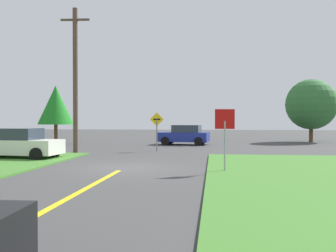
% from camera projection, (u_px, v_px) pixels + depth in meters
% --- Properties ---
extents(ground_plane, '(120.00, 120.00, 0.00)m').
position_uv_depth(ground_plane, '(125.00, 168.00, 16.63)').
color(ground_plane, '#404040').
extents(lane_stripe_center, '(0.20, 14.00, 0.01)m').
position_uv_depth(lane_stripe_center, '(43.00, 212.00, 8.69)').
color(lane_stripe_center, yellow).
rests_on(lane_stripe_center, ground).
extents(stop_sign, '(0.78, 0.16, 2.50)m').
position_uv_depth(stop_sign, '(225.00, 128.00, 15.13)').
color(stop_sign, '#9EA0A8').
rests_on(stop_sign, ground).
extents(car_approaching_junction, '(4.23, 2.58, 1.62)m').
position_uv_depth(car_approaching_junction, '(185.00, 135.00, 31.63)').
color(car_approaching_junction, navy).
rests_on(car_approaching_junction, ground).
extents(parked_car_near_building, '(4.30, 2.31, 1.62)m').
position_uv_depth(parked_car_near_building, '(20.00, 144.00, 20.32)').
color(parked_car_near_building, white).
rests_on(parked_car_near_building, ground).
extents(utility_pole_mid, '(1.80, 0.30, 8.95)m').
position_uv_depth(utility_pole_mid, '(75.00, 79.00, 23.72)').
color(utility_pole_mid, brown).
rests_on(utility_pole_mid, ground).
extents(direction_sign, '(0.91, 0.08, 2.54)m').
position_uv_depth(direction_sign, '(157.00, 127.00, 25.24)').
color(direction_sign, slate).
rests_on(direction_sign, ground).
extents(oak_tree_left, '(4.64, 4.64, 5.79)m').
position_uv_depth(oak_tree_left, '(311.00, 104.00, 35.30)').
color(oak_tree_left, brown).
rests_on(oak_tree_left, ground).
extents(pine_tree_center, '(2.97, 2.97, 4.93)m').
position_uv_depth(pine_tree_center, '(56.00, 105.00, 32.26)').
color(pine_tree_center, brown).
rests_on(pine_tree_center, ground).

